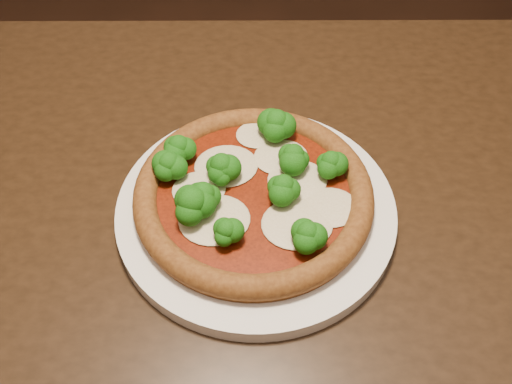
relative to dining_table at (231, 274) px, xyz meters
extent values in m
cube|color=black|center=(0.00, 0.00, 0.08)|extent=(1.20, 0.94, 0.04)
cylinder|color=black|center=(0.54, 0.28, -0.29)|extent=(0.06, 0.06, 0.71)
cylinder|color=silver|center=(0.03, 0.01, 0.11)|extent=(0.31, 0.31, 0.02)
cylinder|color=brown|center=(0.03, 0.02, 0.13)|extent=(0.26, 0.26, 0.01)
torus|color=brown|center=(0.03, 0.02, 0.14)|extent=(0.26, 0.26, 0.03)
cylinder|color=#681804|center=(0.03, 0.02, 0.14)|extent=(0.21, 0.21, 0.00)
ellipsoid|color=beige|center=(0.05, 0.10, 0.14)|extent=(0.05, 0.05, 0.00)
ellipsoid|color=beige|center=(-0.03, 0.03, 0.14)|extent=(0.06, 0.05, 0.00)
ellipsoid|color=beige|center=(0.11, -0.02, 0.14)|extent=(0.06, 0.06, 0.00)
ellipsoid|color=beige|center=(0.08, 0.02, 0.14)|extent=(0.07, 0.06, 0.01)
ellipsoid|color=beige|center=(0.01, 0.06, 0.14)|extent=(0.07, 0.07, 0.01)
ellipsoid|color=beige|center=(-0.01, -0.02, 0.14)|extent=(0.08, 0.07, 0.01)
ellipsoid|color=beige|center=(0.07, -0.03, 0.14)|extent=(0.08, 0.07, 0.01)
ellipsoid|color=beige|center=(0.07, 0.06, 0.14)|extent=(0.06, 0.06, 0.01)
ellipsoid|color=#1C7312|center=(0.12, 0.03, 0.16)|extent=(0.04, 0.04, 0.03)
ellipsoid|color=#1C7312|center=(0.07, -0.06, 0.16)|extent=(0.04, 0.04, 0.03)
ellipsoid|color=#1C7312|center=(0.07, 0.10, 0.16)|extent=(0.05, 0.05, 0.04)
ellipsoid|color=#1C7312|center=(0.00, -0.05, 0.16)|extent=(0.04, 0.04, 0.03)
ellipsoid|color=#1C7312|center=(0.08, 0.04, 0.16)|extent=(0.04, 0.04, 0.04)
ellipsoid|color=#1C7312|center=(0.00, 0.03, 0.16)|extent=(0.04, 0.04, 0.03)
ellipsoid|color=#1C7312|center=(-0.06, 0.05, 0.16)|extent=(0.04, 0.04, 0.03)
ellipsoid|color=#1C7312|center=(-0.02, 0.00, 0.16)|extent=(0.04, 0.04, 0.04)
ellipsoid|color=#1C7312|center=(0.06, 0.00, 0.16)|extent=(0.04, 0.04, 0.03)
ellipsoid|color=#1C7312|center=(0.00, 0.04, 0.16)|extent=(0.04, 0.04, 0.04)
ellipsoid|color=#1C7312|center=(-0.04, -0.01, 0.16)|extent=(0.05, 0.05, 0.04)
ellipsoid|color=#1C7312|center=(-0.04, 0.07, 0.16)|extent=(0.04, 0.04, 0.04)
camera|label=1|loc=(-0.02, -0.38, 0.62)|focal=40.00mm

